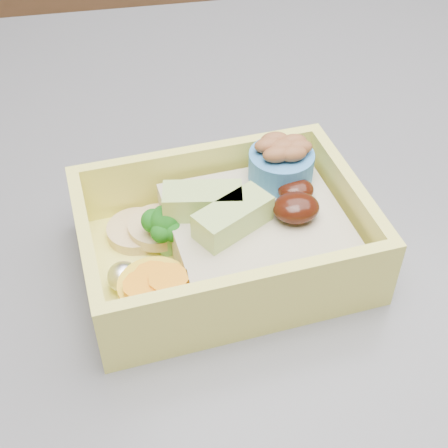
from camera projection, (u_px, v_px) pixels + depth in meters
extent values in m
cube|color=brown|center=(89.00, 42.00, 1.68)|extent=(3.20, 0.60, 0.90)
cube|color=#3C3C41|center=(60.00, 291.00, 0.44)|extent=(1.24, 0.84, 0.04)
cube|color=#F1EA63|center=(224.00, 258.00, 0.43)|extent=(0.20, 0.15, 0.01)
cube|color=#F1EA63|center=(199.00, 173.00, 0.46)|extent=(0.19, 0.03, 0.05)
cube|color=#F1EA63|center=(254.00, 300.00, 0.37)|extent=(0.19, 0.03, 0.05)
cube|color=#F1EA63|center=(347.00, 204.00, 0.43)|extent=(0.02, 0.12, 0.05)
cube|color=#F1EA63|center=(89.00, 257.00, 0.40)|extent=(0.02, 0.12, 0.05)
cube|color=#9C916E|center=(256.00, 232.00, 0.43)|extent=(0.12, 0.12, 0.03)
ellipsoid|color=black|center=(296.00, 208.00, 0.41)|extent=(0.03, 0.03, 0.02)
ellipsoid|color=black|center=(296.00, 190.00, 0.43)|extent=(0.03, 0.02, 0.01)
cube|color=#ADCF6C|center=(233.00, 217.00, 0.40)|extent=(0.06, 0.05, 0.02)
cube|color=#ADCF6C|center=(203.00, 201.00, 0.41)|extent=(0.06, 0.03, 0.02)
cylinder|color=#6FAD5D|center=(167.00, 242.00, 0.43)|extent=(0.01, 0.01, 0.02)
sphere|color=#186216|center=(165.00, 221.00, 0.42)|extent=(0.02, 0.02, 0.02)
sphere|color=#186216|center=(176.00, 217.00, 0.42)|extent=(0.02, 0.02, 0.02)
sphere|color=#186216|center=(153.00, 221.00, 0.42)|extent=(0.02, 0.02, 0.02)
sphere|color=#186216|center=(173.00, 231.00, 0.41)|extent=(0.01, 0.01, 0.01)
sphere|color=#186216|center=(161.00, 232.00, 0.41)|extent=(0.01, 0.01, 0.01)
sphere|color=#186216|center=(163.00, 216.00, 0.42)|extent=(0.01, 0.01, 0.01)
cylinder|color=yellow|center=(155.00, 294.00, 0.39)|extent=(0.05, 0.05, 0.02)
cylinder|color=orange|center=(153.00, 277.00, 0.39)|extent=(0.03, 0.03, 0.00)
cylinder|color=orange|center=(143.00, 286.00, 0.38)|extent=(0.03, 0.03, 0.00)
cylinder|color=orange|center=(169.00, 279.00, 0.38)|extent=(0.03, 0.03, 0.00)
cylinder|color=tan|center=(136.00, 231.00, 0.44)|extent=(0.04, 0.04, 0.01)
cylinder|color=tan|center=(158.00, 227.00, 0.44)|extent=(0.04, 0.04, 0.01)
ellipsoid|color=silver|center=(179.00, 208.00, 0.45)|extent=(0.02, 0.02, 0.02)
ellipsoid|color=silver|center=(123.00, 277.00, 0.40)|extent=(0.02, 0.02, 0.02)
cylinder|color=#3A7FC6|center=(281.00, 166.00, 0.44)|extent=(0.05, 0.05, 0.02)
ellipsoid|color=brown|center=(282.00, 148.00, 0.43)|extent=(0.02, 0.01, 0.01)
ellipsoid|color=brown|center=(293.00, 142.00, 0.43)|extent=(0.02, 0.01, 0.01)
ellipsoid|color=brown|center=(268.00, 145.00, 0.43)|extent=(0.02, 0.01, 0.01)
ellipsoid|color=brown|center=(293.00, 154.00, 0.42)|extent=(0.02, 0.01, 0.01)
ellipsoid|color=brown|center=(277.00, 154.00, 0.42)|extent=(0.02, 0.01, 0.01)
ellipsoid|color=brown|center=(298.00, 148.00, 0.43)|extent=(0.02, 0.01, 0.01)
ellipsoid|color=brown|center=(274.00, 140.00, 0.44)|extent=(0.02, 0.01, 0.01)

